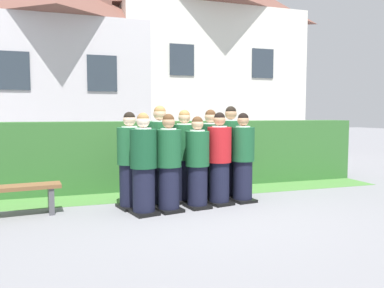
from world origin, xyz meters
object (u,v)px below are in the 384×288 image
object	(u,v)px
student_in_red_blazer	(219,161)
student_front_row_4	(243,160)
student_front_row_0	(144,166)
student_rear_row_1	(160,158)
student_rear_row_0	(130,163)
student_front_row_1	(169,165)
student_rear_row_4	(230,154)
wooden_bench	(12,194)
student_rear_row_2	(184,158)
student_rear_row_3	(210,157)
student_front_row_2	(197,165)

from	to	relation	value
student_in_red_blazer	student_front_row_4	xyz separation A→B (m)	(0.48, 0.06, -0.00)
student_front_row_0	student_rear_row_1	world-z (taller)	student_rear_row_1
student_rear_row_0	student_front_row_4	bearing A→B (deg)	-3.72
student_front_row_1	student_front_row_4	bearing A→B (deg)	10.27
student_front_row_0	student_rear_row_1	bearing A→B (deg)	53.90
student_in_red_blazer	student_front_row_1	bearing A→B (deg)	-168.45
student_front_row_4	student_rear_row_4	xyz separation A→B (m)	(-0.04, 0.45, 0.06)
student_rear_row_4	wooden_bench	distance (m)	3.78
student_rear_row_0	student_rear_row_2	distance (m)	1.02
student_front_row_0	wooden_bench	distance (m)	2.02
student_front_row_4	wooden_bench	bearing A→B (deg)	178.19
student_front_row_1	student_rear_row_4	size ratio (longest dim) A/B	0.92
student_rear_row_1	student_rear_row_3	world-z (taller)	student_rear_row_1
student_front_row_2	student_front_row_4	bearing A→B (deg)	11.02
student_rear_row_3	student_front_row_0	bearing A→B (deg)	-153.50
student_front_row_1	student_front_row_2	distance (m)	0.52
student_front_row_4	wooden_bench	xyz separation A→B (m)	(-3.78, 0.12, -0.40)
student_in_red_blazer	student_rear_row_0	world-z (taller)	student_rear_row_0
student_front_row_4	student_rear_row_2	xyz separation A→B (m)	(-0.99, 0.32, 0.03)
student_front_row_4	student_rear_row_4	distance (m)	0.45
student_in_red_blazer	wooden_bench	xyz separation A→B (m)	(-3.30, 0.18, -0.41)
student_in_red_blazer	student_front_row_4	world-z (taller)	student_in_red_blazer
student_in_red_blazer	student_rear_row_2	size ratio (longest dim) A/B	0.97
student_front_row_4	student_rear_row_0	bearing A→B (deg)	176.28
student_front_row_2	student_rear_row_1	distance (m)	0.68
student_rear_row_2	student_front_row_1	bearing A→B (deg)	-127.23
student_front_row_0	student_front_row_4	xyz separation A→B (m)	(1.85, 0.32, -0.00)
student_front_row_2	student_rear_row_4	bearing A→B (deg)	35.63
student_in_red_blazer	student_rear_row_4	distance (m)	0.67
student_rear_row_1	wooden_bench	distance (m)	2.37
student_front_row_4	student_rear_row_0	distance (m)	1.99
student_front_row_2	student_rear_row_4	distance (m)	1.08
student_front_row_2	wooden_bench	world-z (taller)	student_front_row_2
student_front_row_0	student_rear_row_1	size ratio (longest dim) A/B	0.93
student_front_row_1	student_rear_row_2	distance (m)	0.72
student_in_red_blazer	wooden_bench	size ratio (longest dim) A/B	1.11
student_front_row_0	student_rear_row_4	distance (m)	1.96
student_front_row_0	student_rear_row_1	distance (m)	0.66
student_front_row_0	student_front_row_1	xyz separation A→B (m)	(0.42, 0.06, -0.01)
student_rear_row_0	student_rear_row_1	size ratio (longest dim) A/B	0.94
student_front_row_2	student_in_red_blazer	world-z (taller)	student_in_red_blazer
student_front_row_0	student_rear_row_4	world-z (taller)	student_rear_row_4
student_front_row_2	student_rear_row_1	xyz separation A→B (m)	(-0.54, 0.39, 0.09)
wooden_bench	student_rear_row_0	bearing A→B (deg)	0.32
student_rear_row_2	student_front_row_2	bearing A→B (deg)	-81.21
student_front_row_2	student_rear_row_4	xyz separation A→B (m)	(0.87, 0.63, 0.09)
student_front_row_4	student_rear_row_2	distance (m)	1.04
student_front_row_0	student_front_row_2	bearing A→B (deg)	8.59
student_in_red_blazer	wooden_bench	bearing A→B (deg)	176.82
student_rear_row_3	student_rear_row_0	bearing A→B (deg)	-171.23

